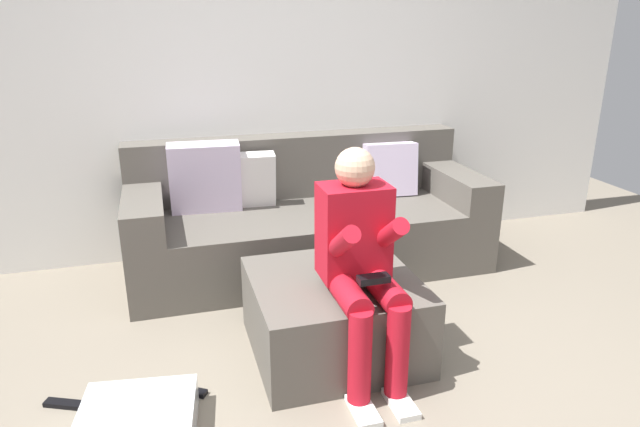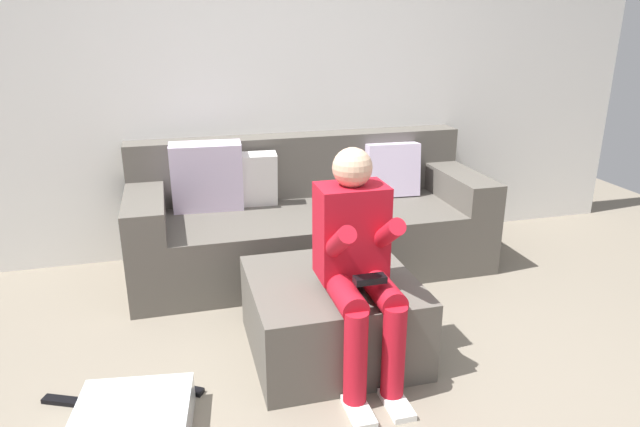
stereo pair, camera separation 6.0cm
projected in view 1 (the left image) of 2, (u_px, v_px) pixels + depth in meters
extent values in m
cube|color=white|center=(262.00, 69.00, 3.91)|extent=(5.71, 0.10, 2.59)
cube|color=#59544C|center=(310.00, 238.00, 3.86)|extent=(2.36, 0.90, 0.42)
cube|color=#59544C|center=(297.00, 165.00, 4.04)|extent=(2.36, 0.21, 0.44)
cube|color=#59544C|center=(143.00, 209.00, 3.48)|extent=(0.24, 0.90, 0.20)
cube|color=#59544C|center=(453.00, 183.00, 4.04)|extent=(0.24, 0.90, 0.20)
cube|color=silver|center=(205.00, 178.00, 3.69)|extent=(0.47, 0.22, 0.47)
cube|color=white|center=(248.00, 180.00, 3.80)|extent=(0.37, 0.19, 0.38)
cube|color=silver|center=(390.00, 169.00, 4.05)|extent=(0.38, 0.20, 0.39)
cube|color=#59544C|center=(334.00, 315.00, 2.89)|extent=(0.81, 0.79, 0.41)
cube|color=red|center=(354.00, 231.00, 2.65)|extent=(0.32, 0.22, 0.45)
sphere|color=#D8AD8C|center=(355.00, 167.00, 2.55)|extent=(0.18, 0.18, 0.18)
cylinder|color=red|center=(347.00, 293.00, 2.54)|extent=(0.12, 0.36, 0.12)
cylinder|color=red|center=(360.00, 357.00, 2.45)|extent=(0.10, 0.10, 0.44)
cube|color=white|center=(363.00, 411.00, 2.47)|extent=(0.10, 0.22, 0.03)
cylinder|color=red|center=(339.00, 245.00, 2.50)|extent=(0.08, 0.37, 0.29)
cylinder|color=red|center=(384.00, 288.00, 2.59)|extent=(0.12, 0.36, 0.12)
cylinder|color=red|center=(398.00, 351.00, 2.50)|extent=(0.10, 0.10, 0.44)
cube|color=white|center=(401.00, 403.00, 2.52)|extent=(0.10, 0.22, 0.03)
cylinder|color=red|center=(387.00, 236.00, 2.56)|extent=(0.08, 0.34, 0.27)
cube|color=black|center=(374.00, 279.00, 2.45)|extent=(0.14, 0.06, 0.03)
cube|color=silver|center=(138.00, 421.00, 2.33)|extent=(0.51, 0.45, 0.14)
cube|color=black|center=(188.00, 391.00, 2.61)|extent=(0.18, 0.14, 0.02)
cube|color=black|center=(64.00, 404.00, 2.52)|extent=(0.18, 0.12, 0.02)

